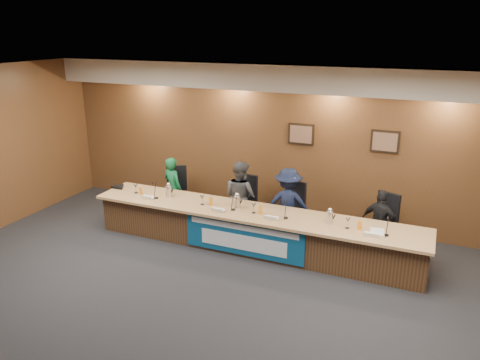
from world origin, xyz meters
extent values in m
plane|color=black|center=(0.00, 0.00, 0.00)|extent=(10.00, 10.00, 0.00)
cube|color=silver|center=(0.00, 0.00, 3.20)|extent=(10.00, 8.00, 0.04)
cube|color=brown|center=(0.00, 4.00, 1.60)|extent=(10.00, 0.04, 3.20)
cube|color=beige|center=(0.00, 3.75, 2.95)|extent=(10.00, 0.50, 0.50)
cube|color=#472D19|center=(0.00, 2.40, 0.35)|extent=(6.00, 0.80, 0.70)
cube|color=tan|center=(0.00, 2.35, 0.72)|extent=(6.10, 0.95, 0.05)
cube|color=navy|center=(0.00, 1.99, 0.38)|extent=(2.20, 0.02, 0.65)
cube|color=silver|center=(0.00, 1.97, 0.58)|extent=(2.00, 0.01, 0.10)
cube|color=silver|center=(0.00, 1.97, 0.30)|extent=(1.60, 0.01, 0.28)
cube|color=black|center=(0.40, 3.97, 1.85)|extent=(0.52, 0.04, 0.42)
cube|color=black|center=(2.00, 3.97, 1.85)|extent=(0.52, 0.04, 0.42)
imported|color=#10592E|center=(-2.05, 3.07, 0.67)|extent=(0.56, 0.46, 1.33)
imported|color=#45464A|center=(-0.52, 3.07, 0.71)|extent=(0.85, 0.76, 1.43)
imported|color=black|center=(0.45, 3.07, 0.70)|extent=(1.00, 0.71, 1.40)
imported|color=black|center=(2.15, 3.07, 0.60)|extent=(0.76, 0.49, 1.20)
cube|color=black|center=(-2.05, 3.17, 0.48)|extent=(0.62, 0.62, 0.08)
cube|color=black|center=(-0.52, 3.17, 0.48)|extent=(0.54, 0.54, 0.08)
cube|color=black|center=(0.45, 3.17, 0.48)|extent=(0.61, 0.61, 0.08)
cube|color=black|center=(2.15, 3.17, 0.48)|extent=(0.62, 0.62, 0.08)
cube|color=white|center=(-2.05, 2.12, 0.80)|extent=(0.24, 0.08, 0.10)
cylinder|color=black|center=(-1.91, 2.24, 0.76)|extent=(0.07, 0.07, 0.02)
cylinder|color=orange|center=(-2.30, 2.29, 0.82)|extent=(0.06, 0.06, 0.15)
cylinder|color=silver|center=(-2.45, 2.34, 0.84)|extent=(0.08, 0.08, 0.18)
cube|color=white|center=(-0.54, 2.06, 0.80)|extent=(0.24, 0.08, 0.10)
cylinder|color=black|center=(-0.31, 2.27, 0.76)|extent=(0.07, 0.07, 0.02)
cylinder|color=orange|center=(-0.80, 2.34, 0.82)|extent=(0.06, 0.06, 0.15)
cylinder|color=silver|center=(-0.95, 2.29, 0.84)|extent=(0.08, 0.08, 0.18)
cube|color=white|center=(0.45, 2.10, 0.80)|extent=(0.24, 0.08, 0.10)
cylinder|color=black|center=(0.67, 2.28, 0.76)|extent=(0.07, 0.07, 0.02)
cylinder|color=orange|center=(0.20, 2.29, 0.82)|extent=(0.06, 0.06, 0.15)
cylinder|color=silver|center=(0.07, 2.28, 0.84)|extent=(0.08, 0.08, 0.18)
cube|color=white|center=(2.13, 2.08, 0.80)|extent=(0.24, 0.08, 0.10)
cylinder|color=black|center=(2.33, 2.24, 0.76)|extent=(0.07, 0.07, 0.02)
cylinder|color=orange|center=(1.90, 2.29, 0.82)|extent=(0.06, 0.06, 0.15)
cylinder|color=silver|center=(1.71, 2.28, 0.84)|extent=(0.08, 0.08, 0.18)
cylinder|color=silver|center=(-1.74, 2.42, 0.86)|extent=(0.13, 0.13, 0.22)
cylinder|color=silver|center=(-0.30, 2.41, 0.86)|extent=(0.13, 0.13, 0.22)
cylinder|color=silver|center=(1.40, 2.36, 0.86)|extent=(0.11, 0.11, 0.22)
cylinder|color=black|center=(-2.94, 2.45, 0.78)|extent=(0.32, 0.32, 0.05)
cube|color=white|center=(2.18, 2.33, 0.75)|extent=(0.26, 0.33, 0.01)
camera|label=1|loc=(2.86, -4.82, 3.86)|focal=35.00mm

